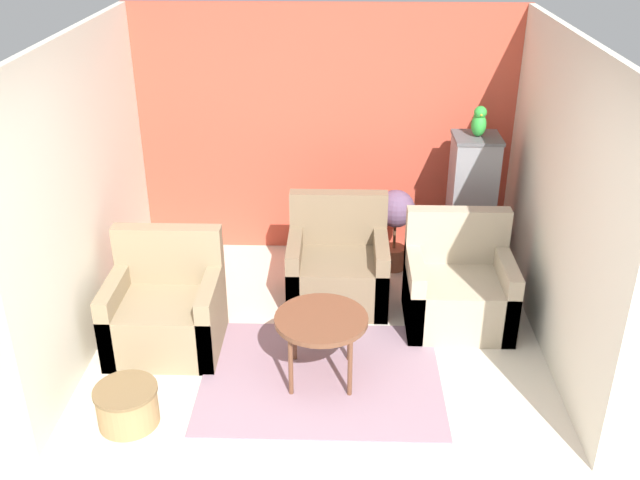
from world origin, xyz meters
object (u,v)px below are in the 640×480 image
at_px(armchair_right, 458,290).
at_px(birdcage, 470,211).
at_px(armchair_middle, 338,269).
at_px(coffee_table, 321,323).
at_px(wicker_basket, 127,404).
at_px(potted_plant, 395,218).
at_px(armchair_left, 166,312).
at_px(parrot, 479,122).

distance_m(armchair_right, birdcage, 0.96).
xyz_separation_m(armchair_right, armchair_middle, (-1.02, 0.34, 0.00)).
relative_size(coffee_table, wicker_basket, 1.57).
xyz_separation_m(potted_plant, wicker_basket, (-1.98, -2.32, -0.38)).
height_order(potted_plant, wicker_basket, potted_plant).
bearing_deg(coffee_table, potted_plant, 69.73).
distance_m(birdcage, wicker_basket, 3.52).
height_order(armchair_left, birdcage, birdcage).
distance_m(coffee_table, wicker_basket, 1.48).
relative_size(armchair_right, parrot, 3.32).
distance_m(armchair_left, parrot, 3.14).
bearing_deg(parrot, armchair_left, -153.32).
bearing_deg(potted_plant, coffee_table, -110.27).
height_order(parrot, wicker_basket, parrot).
height_order(coffee_table, birdcage, birdcage).
distance_m(coffee_table, armchair_left, 1.33).
bearing_deg(armchair_left, armchair_middle, 28.99).
bearing_deg(wicker_basket, armchair_left, 85.64).
relative_size(armchair_left, armchair_right, 1.00).
relative_size(armchair_left, birdcage, 0.68).
height_order(coffee_table, potted_plant, potted_plant).
distance_m(coffee_table, birdcage, 2.17).
height_order(armchair_middle, potted_plant, armchair_middle).
bearing_deg(armchair_right, armchair_left, -169.95).
height_order(coffee_table, armchair_right, armchair_right).
xyz_separation_m(armchair_left, birdcage, (2.60, 1.30, 0.34)).
height_order(armchair_right, armchair_middle, same).
distance_m(armchair_right, potted_plant, 1.09).
bearing_deg(parrot, armchair_right, -103.29).
distance_m(armchair_right, wicker_basket, 2.82).
bearing_deg(coffee_table, parrot, 51.76).
bearing_deg(coffee_table, armchair_left, 162.52).
bearing_deg(armchair_middle, armchair_right, -18.25).
xyz_separation_m(coffee_table, armchair_right, (1.13, 0.82, -0.18)).
relative_size(armchair_left, armchair_middle, 1.00).
bearing_deg(armchair_right, armchair_middle, 161.75).
relative_size(armchair_right, birdcage, 0.68).
height_order(birdcage, potted_plant, birdcage).
bearing_deg(armchair_middle, coffee_table, -95.61).
xyz_separation_m(coffee_table, birdcage, (1.34, 1.70, 0.16)).
distance_m(birdcage, potted_plant, 0.70).
xyz_separation_m(armchair_right, potted_plant, (-0.48, 0.95, 0.23)).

